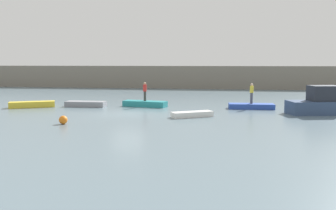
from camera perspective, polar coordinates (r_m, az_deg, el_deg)
name	(u,v)px	position (r m, az deg, el deg)	size (l,w,h in m)	color
ground_plane	(128,114)	(28.04, -6.42, -1.40)	(120.00, 120.00, 0.00)	slate
embankment_wall	(175,77)	(54.98, 1.07, 4.43)	(80.00, 1.20, 3.41)	gray
motorboat	(327,104)	(30.31, 23.81, 0.15)	(6.35, 3.26, 2.19)	#33476B
rowboat_yellow	(32,104)	(34.01, -20.69, 0.09)	(3.81, 1.00, 0.52)	gold
rowboat_grey	(86,104)	(33.21, -12.87, 0.17)	(3.57, 1.19, 0.48)	gray
rowboat_teal	(145,104)	(32.48, -3.67, 0.20)	(3.94, 1.20, 0.51)	teal
rowboat_white	(192,114)	(26.32, 3.85, -1.47)	(3.08, 0.91, 0.40)	white
rowboat_blue	(251,106)	(31.71, 13.03, -0.18)	(3.81, 1.29, 0.44)	#2B4CAD
person_yellow_shirt	(252,92)	(31.59, 13.09, 1.96)	(0.32, 0.32, 1.74)	#4C4C56
person_red_shirt	(145,91)	(32.36, -3.68, 2.29)	(0.32, 0.32, 1.69)	#38332D
mooring_buoy	(63,120)	(24.20, -16.25, -2.27)	(0.55, 0.55, 0.55)	orange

